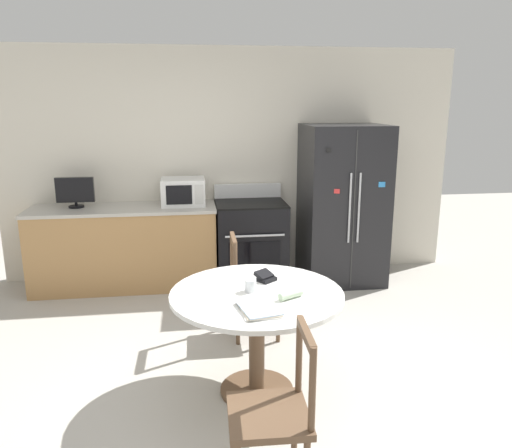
{
  "coord_description": "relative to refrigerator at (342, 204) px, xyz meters",
  "views": [
    {
      "loc": [
        -0.51,
        -3.11,
        2.02
      ],
      "look_at": [
        0.08,
        1.15,
        0.95
      ],
      "focal_mm": 35.0,
      "sensor_mm": 36.0,
      "label": 1
    }
  ],
  "objects": [
    {
      "name": "folded_napkin",
      "position": [
        -1.07,
        -2.3,
        -0.1
      ],
      "size": [
        0.18,
        0.13,
        0.05
      ],
      "color": "beige",
      "rests_on": "dining_table"
    },
    {
      "name": "ground_plane",
      "position": [
        -1.2,
        -2.19,
        -0.88
      ],
      "size": [
        14.0,
        14.0,
        0.0
      ],
      "primitive_type": "plane",
      "color": "#B2ADA3"
    },
    {
      "name": "microwave",
      "position": [
        -1.77,
        0.14,
        0.16
      ],
      "size": [
        0.47,
        0.39,
        0.29
      ],
      "color": "white",
      "rests_on": "kitchen_counter"
    },
    {
      "name": "kitchen_counter",
      "position": [
        -2.42,
        0.1,
        -0.43
      ],
      "size": [
        1.99,
        0.64,
        0.9
      ],
      "color": "#AD7F4C",
      "rests_on": "ground_plane"
    },
    {
      "name": "candle_glass",
      "position": [
        -1.31,
        -2.14,
        -0.09
      ],
      "size": [
        0.08,
        0.08,
        0.08
      ],
      "color": "silver",
      "rests_on": "dining_table"
    },
    {
      "name": "back_wall",
      "position": [
        -1.2,
        0.46,
        0.42
      ],
      "size": [
        5.2,
        0.1,
        2.6
      ],
      "color": "silver",
      "rests_on": "ground_plane"
    },
    {
      "name": "dining_table",
      "position": [
        -1.27,
        -2.16,
        -0.28
      ],
      "size": [
        1.18,
        1.18,
        0.75
      ],
      "color": "white",
      "rests_on": "ground_plane"
    },
    {
      "name": "countertop_tv",
      "position": [
        -2.91,
        0.15,
        0.19
      ],
      "size": [
        0.39,
        0.16,
        0.33
      ],
      "color": "black",
      "rests_on": "kitchen_counter"
    },
    {
      "name": "mail_stack",
      "position": [
        -1.3,
        -2.46,
        -0.11
      ],
      "size": [
        0.28,
        0.34,
        0.02
      ],
      "color": "white",
      "rests_on": "dining_table"
    },
    {
      "name": "refrigerator",
      "position": [
        0.0,
        0.0,
        0.0
      ],
      "size": [
        0.88,
        0.81,
        1.76
      ],
      "color": "black",
      "rests_on": "ground_plane"
    },
    {
      "name": "oven_range",
      "position": [
        -1.03,
        0.07,
        -0.41
      ],
      "size": [
        0.77,
        0.68,
        1.08
      ],
      "color": "black",
      "rests_on": "ground_plane"
    },
    {
      "name": "dining_chair_near",
      "position": [
        -1.31,
        -3.05,
        -0.45
      ],
      "size": [
        0.43,
        0.43,
        0.9
      ],
      "rotation": [
        0.0,
        0.0,
        1.53
      ],
      "color": "brown",
      "rests_on": "ground_plane"
    },
    {
      "name": "wallet",
      "position": [
        -1.18,
        -1.95,
        -0.1
      ],
      "size": [
        0.17,
        0.17,
        0.07
      ],
      "color": "black",
      "rests_on": "dining_table"
    },
    {
      "name": "dining_chair_far",
      "position": [
        -1.19,
        -1.26,
        -0.45
      ],
      "size": [
        0.43,
        0.43,
        0.9
      ],
      "rotation": [
        0.0,
        0.0,
        4.7
      ],
      "color": "brown",
      "rests_on": "ground_plane"
    }
  ]
}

